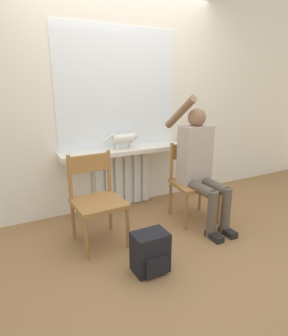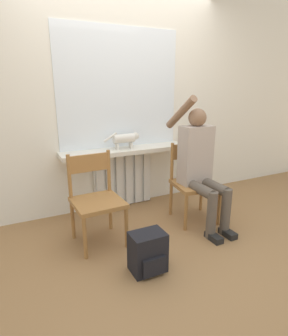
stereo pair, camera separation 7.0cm
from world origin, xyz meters
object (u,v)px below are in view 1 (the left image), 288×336
Objects in this scene: chair_right at (193,181)px; cat at (125,138)px; backpack at (150,252)px; person at (200,163)px; chair_left at (97,199)px.

cat is at bearing 142.87° from chair_right.
cat reaches higher than backpack.
backpack is (-0.89, -0.53, -0.52)m from person.
cat reaches higher than chair_right.
backpack is at bearing -73.03° from chair_left.
chair_left is at bearing 174.42° from person.
chair_left is 0.74m from backpack.
person is (-0.01, -0.11, 0.24)m from chair_right.
cat is (-0.57, 0.70, 0.20)m from person.
cat is at bearing 75.11° from backpack.
backpack is (-0.90, -0.64, -0.28)m from chair_right.
person reaches higher than backpack.
person reaches higher than chair_left.
backpack is at bearing -135.92° from chair_right.
chair_right is 0.93m from cat.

